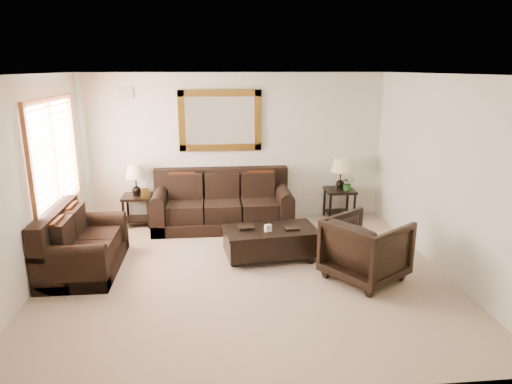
{
  "coord_description": "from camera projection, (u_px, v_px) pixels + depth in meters",
  "views": [
    {
      "loc": [
        -0.43,
        -5.86,
        2.78
      ],
      "look_at": [
        0.2,
        0.6,
        1.0
      ],
      "focal_mm": 32.0,
      "sensor_mm": 36.0,
      "label": 1
    }
  ],
  "objects": [
    {
      "name": "room",
      "position": [
        245.0,
        179.0,
        6.04
      ],
      "size": [
        5.51,
        5.01,
        2.71
      ],
      "color": "gray",
      "rests_on": "ground"
    },
    {
      "name": "window",
      "position": [
        55.0,
        155.0,
        6.6
      ],
      "size": [
        0.07,
        1.96,
        1.66
      ],
      "color": "white",
      "rests_on": "room"
    },
    {
      "name": "mirror",
      "position": [
        220.0,
        121.0,
        8.25
      ],
      "size": [
        1.5,
        0.06,
        1.1
      ],
      "color": "#543610",
      "rests_on": "room"
    },
    {
      "name": "air_vent",
      "position": [
        126.0,
        93.0,
        7.98
      ],
      "size": [
        0.25,
        0.02,
        0.18
      ],
      "primitive_type": "cube",
      "color": "#999999",
      "rests_on": "room"
    },
    {
      "name": "sofa",
      "position": [
        222.0,
        206.0,
        8.22
      ],
      "size": [
        2.45,
        1.06,
        1.0
      ],
      "color": "black",
      "rests_on": "room"
    },
    {
      "name": "loveseat",
      "position": [
        80.0,
        248.0,
        6.42
      ],
      "size": [
        0.94,
        1.58,
        0.89
      ],
      "rotation": [
        0.0,
        0.0,
        1.57
      ],
      "color": "black",
      "rests_on": "room"
    },
    {
      "name": "end_table_left",
      "position": [
        136.0,
        186.0,
        8.15
      ],
      "size": [
        0.51,
        0.51,
        1.12
      ],
      "color": "black",
      "rests_on": "room"
    },
    {
      "name": "end_table_right",
      "position": [
        340.0,
        180.0,
        8.49
      ],
      "size": [
        0.53,
        0.53,
        1.17
      ],
      "color": "black",
      "rests_on": "room"
    },
    {
      "name": "coffee_table",
      "position": [
        271.0,
        240.0,
        6.83
      ],
      "size": [
        1.44,
        0.89,
        0.58
      ],
      "rotation": [
        0.0,
        0.0,
        0.12
      ],
      "color": "black",
      "rests_on": "room"
    },
    {
      "name": "armchair",
      "position": [
        366.0,
        246.0,
        6.09
      ],
      "size": [
        1.23,
        1.25,
        0.94
      ],
      "primitive_type": "imported",
      "rotation": [
        0.0,
        0.0,
        2.18
      ],
      "color": "black",
      "rests_on": "floor"
    },
    {
      "name": "potted_plant",
      "position": [
        348.0,
        185.0,
        8.42
      ],
      "size": [
        0.26,
        0.29,
        0.21
      ],
      "primitive_type": "imported",
      "rotation": [
        0.0,
        0.0,
        0.07
      ],
      "color": "#1F521C",
      "rests_on": "end_table_right"
    }
  ]
}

